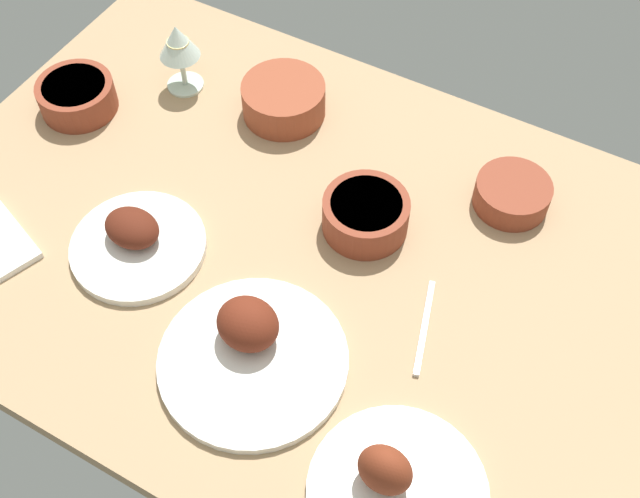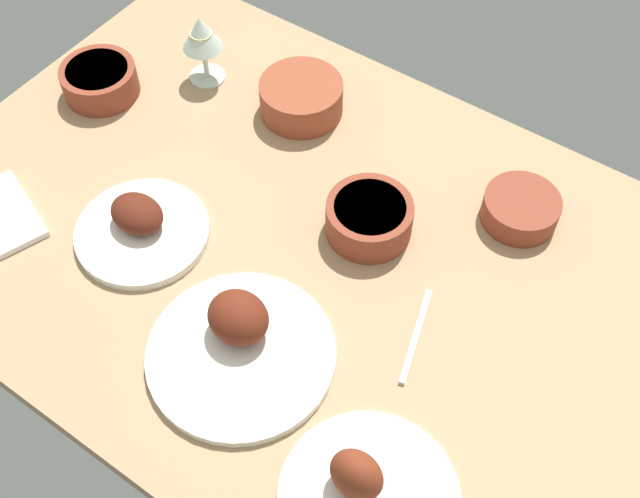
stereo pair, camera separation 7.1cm
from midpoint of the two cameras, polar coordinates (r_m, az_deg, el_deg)
dining_table at (r=129.09cm, az=-1.58°, el=-1.10°), size 140.00×90.00×4.00cm
plate_far_side at (r=108.07cm, az=3.44°, el=-16.94°), size 24.34×24.34×9.84cm
plate_near_viewer at (r=131.25cm, az=-14.72°, el=0.53°), size 22.15×22.15×6.74cm
plate_center_main at (r=116.73cm, az=-6.77°, el=-7.30°), size 28.25×28.25×9.07cm
bowl_soup at (r=128.34cm, az=1.76°, el=2.51°), size 14.32×14.32×6.30cm
bowl_sauce at (r=146.66cm, az=-4.08°, el=10.81°), size 15.41×15.41×6.46cm
bowl_cream at (r=155.26cm, az=-18.56°, el=10.51°), size 14.16×14.16×5.77cm
bowl_onions at (r=135.14cm, az=12.36°, el=3.92°), size 12.78×12.78×4.81cm
wine_glass at (r=150.37cm, az=-11.66°, el=14.31°), size 7.60×7.60×14.00cm
spoon_loose at (r=120.45cm, az=5.92°, el=-5.74°), size 5.50×16.28×0.80cm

